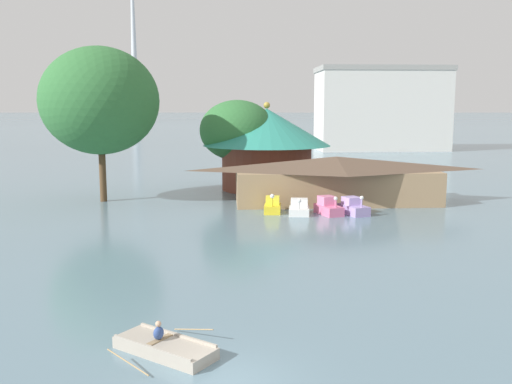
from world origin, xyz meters
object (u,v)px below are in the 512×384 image
at_px(background_building_block, 381,109).
at_px(boathouse, 336,179).
at_px(pedal_boat_yellow, 272,206).
at_px(shoreline_tree_tall_left, 100,101).
at_px(green_roof_pavilion, 267,142).
at_px(shoreline_tree_mid, 237,131).
at_px(rowboat_with_rower, 164,347).
at_px(pedal_boat_lavender, 353,207).
at_px(pedal_boat_pink, 328,207).
at_px(pedal_boat_white, 299,208).
at_px(distant_broadcast_tower, 132,4).

bearing_deg(background_building_block, boathouse, -108.75).
distance_m(pedal_boat_yellow, background_building_block, 76.47).
bearing_deg(shoreline_tree_tall_left, green_roof_pavilion, 24.23).
bearing_deg(boathouse, shoreline_tree_mid, 133.48).
height_order(rowboat_with_rower, shoreline_tree_tall_left, shoreline_tree_tall_left).
distance_m(shoreline_tree_mid, background_building_block, 64.31).
xyz_separation_m(shoreline_tree_tall_left, shoreline_tree_mid, (12.91, 7.52, -3.07)).
bearing_deg(pedal_boat_lavender, pedal_boat_pink, -110.80).
bearing_deg(boathouse, green_roof_pavilion, 122.34).
bearing_deg(shoreline_tree_tall_left, pedal_boat_pink, -20.90).
xyz_separation_m(boathouse, shoreline_tree_tall_left, (-21.89, 1.94, 7.17)).
xyz_separation_m(pedal_boat_white, distant_broadcast_tower, (-68.01, 352.59, 77.45)).
bearing_deg(pedal_boat_lavender, green_roof_pavilion, -176.73).
height_order(rowboat_with_rower, green_roof_pavilion, green_roof_pavilion).
bearing_deg(pedal_boat_yellow, shoreline_tree_mid, -163.08).
bearing_deg(pedal_boat_lavender, pedal_boat_white, -111.10).
bearing_deg(distant_broadcast_tower, green_roof_pavilion, -78.88).
distance_m(pedal_boat_white, boathouse, 7.24).
xyz_separation_m(pedal_boat_pink, boathouse, (1.74, 5.75, 1.67)).
xyz_separation_m(rowboat_with_rower, background_building_block, (34.82, 97.77, 8.36)).
distance_m(pedal_boat_yellow, distant_broadcast_tower, 366.15).
bearing_deg(green_roof_pavilion, pedal_boat_pink, -74.74).
relative_size(pedal_boat_yellow, background_building_block, 0.09).
xyz_separation_m(pedal_boat_white, pedal_boat_pink, (2.44, -0.10, 0.09)).
bearing_deg(rowboat_with_rower, background_building_block, 107.52).
height_order(pedal_boat_yellow, pedal_boat_white, pedal_boat_yellow).
relative_size(green_roof_pavilion, distant_broadcast_tower, 0.07).
bearing_deg(distant_broadcast_tower, rowboat_with_rower, -81.06).
relative_size(boathouse, distant_broadcast_tower, 0.11).
bearing_deg(boathouse, shoreline_tree_tall_left, 174.93).
relative_size(green_roof_pavilion, shoreline_tree_tall_left, 0.95).
relative_size(rowboat_with_rower, green_roof_pavilion, 0.29).
relative_size(pedal_boat_yellow, pedal_boat_pink, 0.75).
relative_size(green_roof_pavilion, background_building_block, 0.51).
height_order(shoreline_tree_tall_left, distant_broadcast_tower, distant_broadcast_tower).
relative_size(pedal_boat_lavender, boathouse, 0.16).
bearing_deg(boathouse, distant_broadcast_tower, 101.75).
height_order(shoreline_tree_tall_left, background_building_block, background_building_block).
xyz_separation_m(shoreline_tree_mid, background_building_block, (31.25, 56.16, 2.23)).
height_order(rowboat_with_rower, pedal_boat_white, pedal_boat_white).
relative_size(pedal_boat_lavender, shoreline_tree_mid, 0.34).
relative_size(pedal_boat_yellow, pedal_boat_white, 0.88).
xyz_separation_m(pedal_boat_yellow, boathouse, (6.34, 4.83, 1.71)).
relative_size(pedal_boat_pink, distant_broadcast_tower, 0.02).
height_order(pedal_boat_pink, shoreline_tree_tall_left, shoreline_tree_tall_left).
bearing_deg(shoreline_tree_tall_left, pedal_boat_lavender, -19.23).
height_order(pedal_boat_yellow, green_roof_pavilion, green_roof_pavilion).
xyz_separation_m(green_roof_pavilion, shoreline_tree_tall_left, (-16.08, -7.23, 4.32)).
distance_m(pedal_boat_yellow, shoreline_tree_tall_left, 19.15).
bearing_deg(boathouse, rowboat_with_rower, -111.32).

